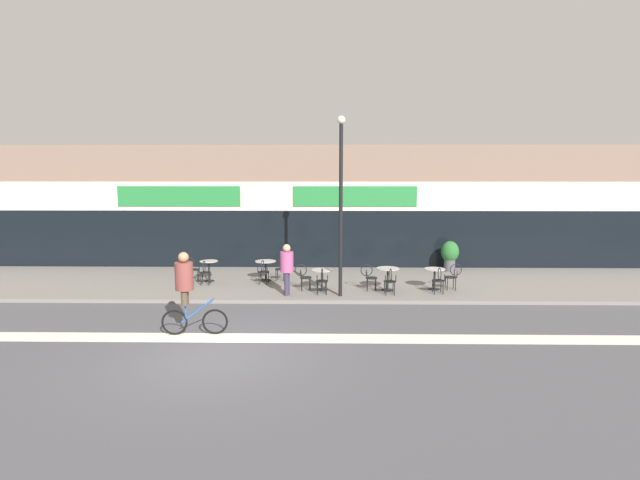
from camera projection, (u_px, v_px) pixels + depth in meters
ground_plane at (214, 356)px, 11.27m from camera, size 120.00×120.00×0.00m
sidewalk_slab at (259, 283)px, 18.44m from camera, size 40.00×5.50×0.12m
storefront_facade at (272, 205)px, 22.76m from camera, size 40.00×4.06×5.24m
bike_lane_stripe at (226, 338)px, 12.49m from camera, size 36.00×0.70×0.01m
bistro_table_0 at (209, 267)px, 18.34m from camera, size 0.66×0.66×0.76m
bistro_table_1 at (266, 266)px, 18.47m from camera, size 0.77×0.77×0.74m
bistro_table_2 at (322, 275)px, 16.96m from camera, size 0.72×0.72×0.71m
bistro_table_3 at (388, 274)px, 16.90m from camera, size 0.77×0.77×0.78m
bistro_table_4 at (435, 275)px, 17.04m from camera, size 0.71×0.71×0.73m
cafe_chair_0_near at (205, 271)px, 17.72m from camera, size 0.41×0.58×0.90m
cafe_chair_0_side at (192, 267)px, 18.34m from camera, size 0.59×0.43×0.90m
cafe_chair_1_near at (263, 270)px, 17.85m from camera, size 0.44×0.59×0.90m
cafe_chair_1_side at (282, 267)px, 18.45m from camera, size 0.59×0.44×0.90m
cafe_chair_2_near at (322, 279)px, 16.34m from camera, size 0.44×0.60×0.90m
cafe_chair_2_side at (304, 275)px, 16.96m from camera, size 0.59×0.44×0.90m
cafe_chair_3_near at (390, 280)px, 16.29m from camera, size 0.42×0.58×0.90m
cafe_chair_3_side at (369, 276)px, 16.92m from camera, size 0.58×0.41×0.90m
cafe_chair_4_near at (439, 279)px, 16.43m from camera, size 0.41×0.58×0.90m
cafe_chair_4_side at (453, 275)px, 17.04m from camera, size 0.58×0.40×0.90m
planter_pot at (450, 254)px, 20.24m from camera, size 0.71×0.71×1.23m
lamp_post at (341, 195)px, 15.80m from camera, size 0.26×0.26×5.74m
cyclist_0 at (186, 286)px, 12.57m from camera, size 1.68×0.54×2.14m
pedestrian_near_end at (287, 265)px, 16.23m from camera, size 0.47×0.47×1.68m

